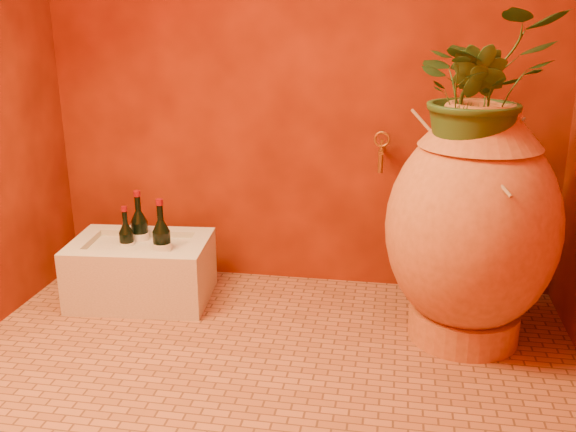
% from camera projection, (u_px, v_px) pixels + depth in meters
% --- Properties ---
extents(floor, '(2.50, 2.50, 0.00)m').
position_uv_depth(floor, '(258.00, 381.00, 2.44)').
color(floor, '#9A5832').
rests_on(floor, ground).
extents(wall_back, '(2.50, 0.02, 2.50)m').
position_uv_depth(wall_back, '(300.00, 30.00, 2.99)').
color(wall_back, '#501304').
rests_on(wall_back, ground).
extents(amphora, '(0.78, 0.78, 1.00)m').
position_uv_depth(amphora, '(472.00, 227.00, 2.61)').
color(amphora, '#C26E36').
rests_on(amphora, floor).
extents(stone_basin, '(0.68, 0.49, 0.30)m').
position_uv_depth(stone_basin, '(142.00, 271.00, 3.09)').
color(stone_basin, beige).
rests_on(stone_basin, floor).
extents(wine_bottle_a, '(0.07, 0.07, 0.30)m').
position_uv_depth(wine_bottle_a, '(127.00, 244.00, 3.07)').
color(wine_bottle_a, black).
rests_on(wine_bottle_a, stone_basin).
extents(wine_bottle_b, '(0.09, 0.09, 0.35)m').
position_uv_depth(wine_bottle_b, '(140.00, 235.00, 3.13)').
color(wine_bottle_b, black).
rests_on(wine_bottle_b, stone_basin).
extents(wine_bottle_c, '(0.09, 0.09, 0.35)m').
position_uv_depth(wine_bottle_c, '(162.00, 246.00, 2.99)').
color(wine_bottle_c, black).
rests_on(wine_bottle_c, stone_basin).
extents(wall_tap, '(0.08, 0.16, 0.18)m').
position_uv_depth(wall_tap, '(381.00, 149.00, 3.00)').
color(wall_tap, '#A97927').
rests_on(wall_tap, wall_back).
extents(plant_main, '(0.69, 0.65, 0.60)m').
position_uv_depth(plant_main, '(479.00, 90.00, 2.44)').
color(plant_main, '#254518').
rests_on(plant_main, amphora).
extents(plant_side, '(0.31, 0.30, 0.44)m').
position_uv_depth(plant_side, '(472.00, 104.00, 2.40)').
color(plant_side, '#254518').
rests_on(plant_side, amphora).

